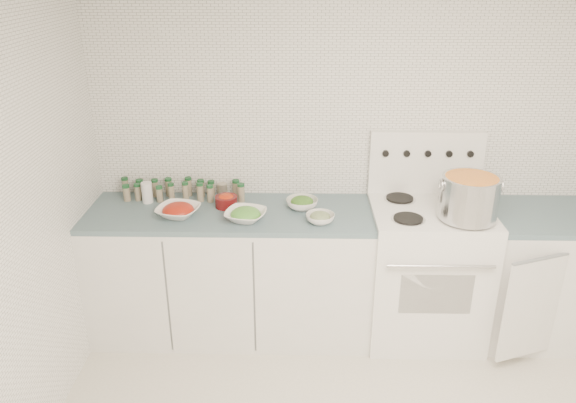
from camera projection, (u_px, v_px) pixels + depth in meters
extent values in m
cube|color=white|center=(355.00, 145.00, 3.78)|extent=(3.50, 0.02, 2.50)
cube|color=white|center=(232.00, 274.00, 3.82)|extent=(1.85, 0.62, 0.86)
cube|color=#4A6570|center=(229.00, 214.00, 3.65)|extent=(1.85, 0.62, 0.03)
cube|color=white|center=(425.00, 273.00, 3.78)|extent=(0.76, 0.65, 0.92)
cube|color=black|center=(436.00, 294.00, 3.47)|extent=(0.45, 0.01, 0.28)
cylinder|color=silver|center=(441.00, 266.00, 3.34)|extent=(0.65, 0.02, 0.02)
cube|color=white|center=(432.00, 210.00, 3.59)|extent=(0.76, 0.65, 0.01)
cube|color=white|center=(426.00, 162.00, 3.77)|extent=(0.76, 0.06, 0.43)
cylinder|color=silver|center=(408.00, 219.00, 3.44)|extent=(0.21, 0.21, 0.01)
cylinder|color=black|center=(408.00, 218.00, 3.44)|extent=(0.18, 0.18, 0.01)
cylinder|color=silver|center=(467.00, 220.00, 3.44)|extent=(0.21, 0.21, 0.01)
cylinder|color=black|center=(467.00, 219.00, 3.43)|extent=(0.18, 0.18, 0.01)
cylinder|color=silver|center=(400.00, 199.00, 3.74)|extent=(0.21, 0.21, 0.01)
cylinder|color=black|center=(400.00, 198.00, 3.74)|extent=(0.18, 0.18, 0.01)
cylinder|color=silver|center=(454.00, 199.00, 3.73)|extent=(0.21, 0.21, 0.01)
cylinder|color=black|center=(454.00, 198.00, 3.73)|extent=(0.18, 0.18, 0.01)
cylinder|color=black|center=(386.00, 153.00, 3.72)|extent=(0.04, 0.02, 0.04)
cylinder|color=black|center=(407.00, 153.00, 3.72)|extent=(0.04, 0.02, 0.04)
cylinder|color=black|center=(428.00, 154.00, 3.71)|extent=(0.04, 0.02, 0.04)
cylinder|color=black|center=(449.00, 154.00, 3.71)|extent=(0.04, 0.02, 0.04)
cylinder|color=black|center=(470.00, 154.00, 3.71)|extent=(0.04, 0.02, 0.04)
cube|color=white|center=(546.00, 277.00, 3.79)|extent=(0.89, 0.62, 0.86)
cube|color=#4A6570|center=(559.00, 216.00, 3.61)|extent=(0.89, 0.62, 0.03)
cube|color=white|center=(531.00, 309.00, 3.44)|extent=(0.38, 0.16, 0.70)
cylinder|color=silver|center=(469.00, 198.00, 3.39)|extent=(0.35, 0.35, 0.27)
cylinder|color=orange|center=(472.00, 179.00, 3.34)|extent=(0.31, 0.31, 0.03)
torus|color=silver|center=(441.00, 185.00, 3.36)|extent=(0.01, 0.08, 0.08)
torus|color=silver|center=(501.00, 186.00, 3.35)|extent=(0.01, 0.08, 0.08)
imported|color=white|center=(178.00, 211.00, 3.56)|extent=(0.32, 0.32, 0.06)
ellipsoid|color=red|center=(178.00, 209.00, 3.55)|extent=(0.19, 0.19, 0.09)
imported|color=white|center=(246.00, 215.00, 3.51)|extent=(0.31, 0.31, 0.06)
ellipsoid|color=#33832B|center=(246.00, 214.00, 3.50)|extent=(0.18, 0.18, 0.08)
imported|color=white|center=(302.00, 204.00, 3.67)|extent=(0.21, 0.21, 0.06)
ellipsoid|color=#2A5418|center=(302.00, 201.00, 3.66)|extent=(0.15, 0.15, 0.07)
imported|color=white|center=(320.00, 218.00, 3.47)|extent=(0.22, 0.22, 0.06)
ellipsoid|color=#28481D|center=(320.00, 216.00, 3.47)|extent=(0.13, 0.13, 0.06)
cylinder|color=#540E0F|center=(226.00, 202.00, 3.69)|extent=(0.15, 0.15, 0.07)
ellipsoid|color=#B6310C|center=(226.00, 198.00, 3.68)|extent=(0.11, 0.11, 0.05)
cylinder|color=white|center=(147.00, 193.00, 3.74)|extent=(0.09, 0.09, 0.14)
cylinder|color=#ACA492|center=(222.00, 190.00, 3.86)|extent=(0.07, 0.07, 0.09)
cylinder|color=gray|center=(126.00, 187.00, 3.87)|extent=(0.04, 0.04, 0.11)
cylinder|color=#144622|center=(125.00, 179.00, 3.84)|extent=(0.05, 0.05, 0.02)
cylinder|color=gray|center=(140.00, 189.00, 3.86)|extent=(0.05, 0.05, 0.10)
cylinder|color=#144622|center=(139.00, 181.00, 3.83)|extent=(0.05, 0.05, 0.02)
cylinder|color=gray|center=(155.00, 189.00, 3.85)|extent=(0.04, 0.04, 0.11)
cylinder|color=#144622|center=(155.00, 181.00, 3.82)|extent=(0.05, 0.05, 0.02)
cylinder|color=gray|center=(169.00, 188.00, 3.86)|extent=(0.05, 0.05, 0.11)
cylinder|color=#144622|center=(168.00, 179.00, 3.83)|extent=(0.05, 0.05, 0.02)
cylinder|color=gray|center=(189.00, 188.00, 3.86)|extent=(0.04, 0.04, 0.12)
cylinder|color=#144622|center=(188.00, 179.00, 3.83)|extent=(0.04, 0.04, 0.02)
cylinder|color=gray|center=(201.00, 189.00, 3.84)|extent=(0.05, 0.05, 0.11)
cylinder|color=#144622|center=(201.00, 181.00, 3.82)|extent=(0.05, 0.05, 0.02)
cylinder|color=gray|center=(211.00, 190.00, 3.86)|extent=(0.05, 0.05, 0.09)
cylinder|color=#144622|center=(211.00, 182.00, 3.84)|extent=(0.05, 0.05, 0.02)
cylinder|color=gray|center=(236.00, 189.00, 3.85)|extent=(0.05, 0.05, 0.10)
cylinder|color=#144622|center=(236.00, 181.00, 3.83)|extent=(0.05, 0.05, 0.02)
cylinder|color=gray|center=(127.00, 194.00, 3.78)|extent=(0.05, 0.05, 0.10)
cylinder|color=#144622|center=(126.00, 186.00, 3.76)|extent=(0.05, 0.05, 0.02)
cylinder|color=gray|center=(138.00, 193.00, 3.78)|extent=(0.04, 0.04, 0.10)
cylinder|color=#144622|center=(137.00, 185.00, 3.76)|extent=(0.04, 0.04, 0.02)
cylinder|color=gray|center=(160.00, 195.00, 3.77)|extent=(0.04, 0.04, 0.09)
cylinder|color=#144622|center=(159.00, 187.00, 3.74)|extent=(0.04, 0.04, 0.02)
cylinder|color=gray|center=(172.00, 193.00, 3.77)|extent=(0.04, 0.04, 0.11)
cylinder|color=#144622|center=(171.00, 184.00, 3.75)|extent=(0.04, 0.04, 0.02)
cylinder|color=gray|center=(186.00, 193.00, 3.77)|extent=(0.04, 0.04, 0.12)
cylinder|color=#144622|center=(185.00, 183.00, 3.74)|extent=(0.04, 0.04, 0.02)
cylinder|color=gray|center=(200.00, 193.00, 3.77)|extent=(0.04, 0.04, 0.11)
cylinder|color=#144622|center=(200.00, 184.00, 3.74)|extent=(0.05, 0.05, 0.02)
cylinder|color=gray|center=(210.00, 195.00, 3.76)|extent=(0.04, 0.04, 0.10)
cylinder|color=#144622|center=(210.00, 186.00, 3.74)|extent=(0.04, 0.04, 0.02)
cylinder|color=gray|center=(241.00, 194.00, 3.76)|extent=(0.05, 0.05, 0.11)
cylinder|color=#144622|center=(241.00, 185.00, 3.74)|extent=(0.05, 0.05, 0.02)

